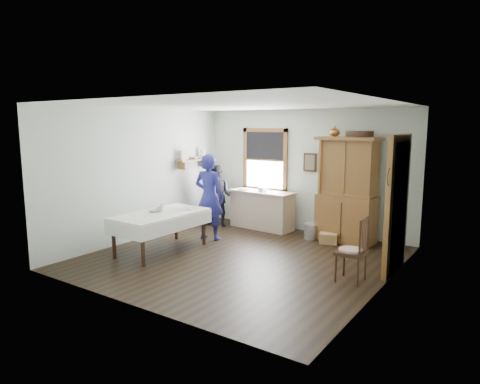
# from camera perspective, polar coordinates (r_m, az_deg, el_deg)

# --- Properties ---
(room) EXTENTS (5.01, 5.01, 2.70)m
(room) POSITION_cam_1_polar(r_m,az_deg,el_deg) (7.46, 0.16, 1.15)
(room) COLOR black
(room) RESTS_ON ground
(window) EXTENTS (1.18, 0.07, 1.48)m
(window) POSITION_cam_1_polar(r_m,az_deg,el_deg) (10.04, 3.34, 4.77)
(window) COLOR white
(window) RESTS_ON room
(doorway) EXTENTS (0.09, 1.14, 2.22)m
(doorway) POSITION_cam_1_polar(r_m,az_deg,el_deg) (7.27, 20.35, -1.11)
(doorway) COLOR #4E4138
(doorway) RESTS_ON room
(wall_shelf) EXTENTS (0.24, 1.00, 0.44)m
(wall_shelf) POSITION_cam_1_polar(r_m,az_deg,el_deg) (10.09, -6.11, 4.40)
(wall_shelf) COLOR olive
(wall_shelf) RESTS_ON room
(framed_picture) EXTENTS (0.30, 0.04, 0.40)m
(framed_picture) POSITION_cam_1_polar(r_m,az_deg,el_deg) (9.50, 9.29, 3.92)
(framed_picture) COLOR #371D13
(framed_picture) RESTS_ON room
(rug_beater) EXTENTS (0.01, 0.27, 0.27)m
(rug_beater) POSITION_cam_1_polar(r_m,az_deg,el_deg) (6.67, 19.40, 2.92)
(rug_beater) COLOR black
(rug_beater) RESTS_ON room
(work_counter) EXTENTS (1.56, 0.69, 0.87)m
(work_counter) POSITION_cam_1_polar(r_m,az_deg,el_deg) (9.84, 2.95, -2.37)
(work_counter) COLOR tan
(work_counter) RESTS_ON room
(china_hutch) EXTENTS (1.29, 0.69, 2.13)m
(china_hutch) POSITION_cam_1_polar(r_m,az_deg,el_deg) (8.87, 14.06, 0.26)
(china_hutch) COLOR olive
(china_hutch) RESTS_ON room
(dining_table) EXTENTS (1.00, 1.86, 0.74)m
(dining_table) POSITION_cam_1_polar(r_m,az_deg,el_deg) (8.19, -10.46, -5.29)
(dining_table) COLOR white
(dining_table) RESTS_ON room
(spindle_chair) EXTENTS (0.48, 0.48, 1.00)m
(spindle_chair) POSITION_cam_1_polar(r_m,az_deg,el_deg) (6.73, 14.63, -7.41)
(spindle_chair) COLOR #371D13
(spindle_chair) RESTS_ON room
(pail) EXTENTS (0.33, 0.33, 0.31)m
(pail) POSITION_cam_1_polar(r_m,az_deg,el_deg) (9.10, 9.44, -5.21)
(pail) COLOR #989BA0
(pail) RESTS_ON room
(wicker_basket) EXTENTS (0.41, 0.34, 0.21)m
(wicker_basket) POSITION_cam_1_polar(r_m,az_deg,el_deg) (8.84, 11.69, -6.06)
(wicker_basket) COLOR #A8784C
(wicker_basket) RESTS_ON room
(woman_blue) EXTENTS (0.66, 0.48, 1.65)m
(woman_blue) POSITION_cam_1_polar(r_m,az_deg,el_deg) (8.84, -4.13, -1.09)
(woman_blue) COLOR navy
(woman_blue) RESTS_ON room
(figure_dark) EXTENTS (0.73, 0.61, 1.34)m
(figure_dark) POSITION_cam_1_polar(r_m,az_deg,el_deg) (10.00, -2.98, -0.82)
(figure_dark) COLOR black
(figure_dark) RESTS_ON room
(table_cup_a) EXTENTS (0.12, 0.12, 0.09)m
(table_cup_a) POSITION_cam_1_polar(r_m,az_deg,el_deg) (8.20, -10.63, -2.29)
(table_cup_a) COLOR silver
(table_cup_a) RESTS_ON dining_table
(table_cup_b) EXTENTS (0.12, 0.12, 0.09)m
(table_cup_b) POSITION_cam_1_polar(r_m,az_deg,el_deg) (8.53, -10.31, -1.87)
(table_cup_b) COLOR silver
(table_cup_b) RESTS_ON dining_table
(table_bowl) EXTENTS (0.28, 0.28, 0.05)m
(table_bowl) POSITION_cam_1_polar(r_m,az_deg,el_deg) (8.20, -11.46, -2.46)
(table_bowl) COLOR silver
(table_bowl) RESTS_ON dining_table
(counter_book) EXTENTS (0.23, 0.27, 0.02)m
(counter_book) POSITION_cam_1_polar(r_m,az_deg,el_deg) (9.98, -0.07, 0.40)
(counter_book) COLOR brown
(counter_book) RESTS_ON work_counter
(counter_bowl) EXTENTS (0.27, 0.27, 0.07)m
(counter_bowl) POSITION_cam_1_polar(r_m,az_deg,el_deg) (9.78, 3.12, 0.34)
(counter_bowl) COLOR silver
(counter_bowl) RESTS_ON work_counter
(shelf_bowl) EXTENTS (0.22, 0.22, 0.05)m
(shelf_bowl) POSITION_cam_1_polar(r_m,az_deg,el_deg) (10.10, -6.07, 4.54)
(shelf_bowl) COLOR silver
(shelf_bowl) RESTS_ON wall_shelf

